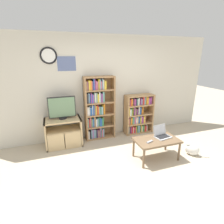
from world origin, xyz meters
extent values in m
plane|color=#BCAD93|center=(0.00, 0.00, 0.00)|extent=(18.00, 18.00, 0.00)
cube|color=beige|center=(0.00, 1.97, 1.30)|extent=(6.04, 0.06, 2.60)
torus|color=black|center=(-1.28, 1.93, 2.10)|extent=(0.37, 0.04, 0.37)
cylinder|color=white|center=(-1.28, 1.93, 2.10)|extent=(0.30, 0.02, 0.30)
cube|color=silver|center=(-0.90, 1.94, 1.92)|extent=(0.46, 0.01, 0.36)
cube|color=slate|center=(-0.90, 1.93, 1.92)|extent=(0.42, 0.02, 0.32)
cube|color=tan|center=(-1.52, 1.67, 0.34)|extent=(0.04, 0.49, 0.68)
cube|color=tan|center=(-0.72, 1.67, 0.34)|extent=(0.04, 0.49, 0.68)
cube|color=tan|center=(-1.12, 1.67, 0.66)|extent=(0.84, 0.49, 0.04)
cube|color=tan|center=(-1.12, 1.67, 0.02)|extent=(0.84, 0.49, 0.04)
cube|color=tan|center=(-1.12, 1.67, 0.41)|extent=(0.76, 0.46, 0.04)
cube|color=tan|center=(-1.31, 1.44, 0.22)|extent=(0.37, 0.02, 0.37)
cube|color=tan|center=(-0.93, 1.44, 0.22)|extent=(0.37, 0.02, 0.37)
cylinder|color=black|center=(-1.10, 1.69, 0.70)|extent=(0.18, 0.18, 0.04)
cube|color=black|center=(-1.10, 1.69, 0.96)|extent=(0.62, 0.05, 0.49)
cube|color=slate|center=(-1.10, 1.67, 0.96)|extent=(0.58, 0.01, 0.45)
cube|color=#9E754C|center=(-0.54, 1.79, 0.81)|extent=(0.04, 0.27, 1.63)
cube|color=#9E754C|center=(0.19, 1.79, 0.81)|extent=(0.04, 0.27, 1.63)
cube|color=#9E754C|center=(-0.18, 1.91, 0.81)|extent=(0.76, 0.02, 1.63)
cube|color=#9E754C|center=(-0.18, 1.79, 0.02)|extent=(0.69, 0.24, 0.04)
cube|color=#9E754C|center=(-0.18, 1.79, 0.34)|extent=(0.69, 0.24, 0.04)
cube|color=#9E754C|center=(-0.18, 1.79, 0.65)|extent=(0.69, 0.24, 0.04)
cube|color=#9E754C|center=(-0.18, 1.79, 0.97)|extent=(0.69, 0.24, 0.04)
cube|color=#9E754C|center=(-0.18, 1.79, 1.29)|extent=(0.69, 0.24, 0.04)
cube|color=#9E754C|center=(-0.18, 1.79, 1.61)|extent=(0.69, 0.24, 0.04)
cube|color=white|center=(-0.50, 1.79, 0.14)|extent=(0.03, 0.21, 0.21)
cube|color=#232328|center=(-0.46, 1.80, 0.14)|extent=(0.04, 0.18, 0.21)
cube|color=#759EB7|center=(-0.42, 1.79, 0.16)|extent=(0.03, 0.21, 0.25)
cube|color=#9E4293|center=(-0.39, 1.79, 0.17)|extent=(0.02, 0.20, 0.26)
cube|color=#759EB7|center=(-0.36, 1.80, 0.15)|extent=(0.03, 0.18, 0.24)
cube|color=#759EB7|center=(-0.32, 1.80, 0.15)|extent=(0.04, 0.17, 0.23)
cube|color=#232328|center=(-0.28, 1.79, 0.15)|extent=(0.02, 0.20, 0.23)
cube|color=#9E4293|center=(-0.26, 1.80, 0.15)|extent=(0.02, 0.19, 0.22)
cube|color=#93704C|center=(-0.23, 1.80, 0.14)|extent=(0.04, 0.18, 0.20)
cube|color=#9E4293|center=(-0.20, 1.80, 0.17)|extent=(0.02, 0.18, 0.26)
cube|color=#5B9389|center=(-0.17, 1.80, 0.17)|extent=(0.03, 0.17, 0.27)
cube|color=#B75B70|center=(-0.14, 1.79, 0.14)|extent=(0.03, 0.21, 0.21)
cube|color=#759EB7|center=(-0.10, 1.80, 0.15)|extent=(0.04, 0.17, 0.23)
cube|color=#5B9389|center=(-0.50, 1.79, 0.48)|extent=(0.03, 0.21, 0.25)
cube|color=red|center=(-0.47, 1.80, 0.46)|extent=(0.03, 0.17, 0.22)
cube|color=#B75B70|center=(-0.44, 1.80, 0.48)|extent=(0.02, 0.19, 0.26)
cube|color=#93704C|center=(-0.41, 1.80, 0.47)|extent=(0.02, 0.17, 0.23)
cube|color=#5B9389|center=(-0.39, 1.80, 0.47)|extent=(0.02, 0.19, 0.23)
cube|color=#2856A8|center=(-0.36, 1.80, 0.47)|extent=(0.02, 0.19, 0.23)
cube|color=#93704C|center=(-0.32, 1.80, 0.49)|extent=(0.04, 0.18, 0.27)
cube|color=white|center=(-0.29, 1.79, 0.45)|extent=(0.03, 0.20, 0.20)
cube|color=#759EB7|center=(-0.25, 1.79, 0.46)|extent=(0.03, 0.20, 0.21)
cube|color=#388947|center=(-0.22, 1.80, 0.47)|extent=(0.03, 0.17, 0.24)
cube|color=#2856A8|center=(-0.19, 1.80, 0.47)|extent=(0.03, 0.19, 0.23)
cube|color=#2856A8|center=(-0.16, 1.79, 0.46)|extent=(0.03, 0.20, 0.21)
cube|color=#388947|center=(-0.12, 1.79, 0.46)|extent=(0.04, 0.21, 0.22)
cube|color=white|center=(-0.50, 1.79, 0.78)|extent=(0.03, 0.20, 0.22)
cube|color=white|center=(-0.47, 1.80, 0.78)|extent=(0.03, 0.18, 0.21)
cube|color=#759EB7|center=(-0.44, 1.80, 0.80)|extent=(0.02, 0.18, 0.25)
cube|color=#2856A8|center=(-0.41, 1.80, 0.78)|extent=(0.04, 0.20, 0.21)
cube|color=white|center=(-0.38, 1.80, 0.80)|extent=(0.02, 0.18, 0.26)
cube|color=#2856A8|center=(-0.35, 1.79, 0.80)|extent=(0.03, 0.20, 0.25)
cube|color=#93704C|center=(-0.31, 1.80, 0.80)|extent=(0.03, 0.19, 0.26)
cube|color=gold|center=(-0.28, 1.80, 0.79)|extent=(0.03, 0.19, 0.23)
cube|color=red|center=(-0.25, 1.79, 0.80)|extent=(0.03, 0.20, 0.25)
cube|color=orange|center=(-0.22, 1.80, 0.77)|extent=(0.02, 0.18, 0.20)
cube|color=#759EB7|center=(-0.19, 1.80, 0.78)|extent=(0.03, 0.20, 0.21)
cube|color=#388947|center=(-0.17, 1.79, 0.77)|extent=(0.02, 0.21, 0.20)
cube|color=#759EB7|center=(-0.14, 1.79, 0.77)|extent=(0.04, 0.21, 0.20)
cube|color=gold|center=(-0.10, 1.80, 0.79)|extent=(0.02, 0.17, 0.24)
cube|color=orange|center=(-0.07, 1.79, 0.81)|extent=(0.03, 0.20, 0.27)
cube|color=#232328|center=(-0.49, 1.79, 1.11)|extent=(0.04, 0.21, 0.23)
cube|color=#759EB7|center=(-0.45, 1.80, 1.11)|extent=(0.04, 0.17, 0.24)
cube|color=#2856A8|center=(-0.42, 1.80, 1.10)|extent=(0.02, 0.17, 0.22)
cube|color=#9E4293|center=(-0.40, 1.79, 1.11)|extent=(0.02, 0.21, 0.25)
cube|color=#2856A8|center=(-0.38, 1.79, 1.10)|extent=(0.02, 0.21, 0.23)
cube|color=#9E4293|center=(-0.35, 1.79, 1.09)|extent=(0.03, 0.20, 0.21)
cube|color=#5B9389|center=(-0.32, 1.80, 1.11)|extent=(0.02, 0.19, 0.25)
cube|color=white|center=(-0.29, 1.80, 1.11)|extent=(0.03, 0.19, 0.25)
cube|color=#5B9389|center=(-0.26, 1.79, 1.11)|extent=(0.02, 0.21, 0.25)
cube|color=gold|center=(-0.23, 1.80, 1.09)|extent=(0.04, 0.19, 0.21)
cube|color=white|center=(-0.19, 1.79, 1.12)|extent=(0.03, 0.20, 0.27)
cube|color=#759EB7|center=(-0.16, 1.80, 1.10)|extent=(0.02, 0.18, 0.22)
cube|color=#9E4293|center=(-0.13, 1.79, 1.10)|extent=(0.02, 0.21, 0.22)
cube|color=#5B9389|center=(-0.09, 1.79, 1.12)|extent=(0.04, 0.22, 0.26)
cube|color=#93704C|center=(-0.50, 1.80, 1.41)|extent=(0.04, 0.18, 0.21)
cube|color=#9E4293|center=(-0.47, 1.80, 1.41)|extent=(0.02, 0.18, 0.21)
cube|color=gold|center=(-0.44, 1.79, 1.42)|extent=(0.04, 0.20, 0.23)
cube|color=orange|center=(-0.40, 1.79, 1.42)|extent=(0.03, 0.20, 0.23)
cube|color=#B75B70|center=(-0.36, 1.80, 1.41)|extent=(0.04, 0.17, 0.21)
cube|color=#2856A8|center=(-0.32, 1.79, 1.44)|extent=(0.02, 0.21, 0.26)
cube|color=#9E4293|center=(-0.30, 1.80, 1.44)|extent=(0.03, 0.18, 0.27)
cube|color=#B75B70|center=(-0.27, 1.80, 1.42)|extent=(0.02, 0.19, 0.22)
cube|color=#B75B70|center=(-0.24, 1.80, 1.41)|extent=(0.03, 0.18, 0.20)
cube|color=gold|center=(-0.20, 1.80, 1.43)|extent=(0.03, 0.18, 0.25)
cube|color=#759EB7|center=(-0.17, 1.79, 1.43)|extent=(0.02, 0.22, 0.25)
cube|color=#B75B70|center=(-0.14, 1.80, 1.41)|extent=(0.04, 0.18, 0.20)
cube|color=#759EB7|center=(-0.11, 1.79, 1.44)|extent=(0.02, 0.20, 0.27)
cube|color=white|center=(-0.08, 1.80, 1.42)|extent=(0.03, 0.18, 0.23)
cube|color=gold|center=(-0.04, 1.79, 1.41)|extent=(0.04, 0.21, 0.21)
cube|color=tan|center=(0.56, 1.77, 0.55)|extent=(0.04, 0.31, 1.09)
cube|color=tan|center=(1.32, 1.77, 0.55)|extent=(0.04, 0.31, 1.09)
cube|color=tan|center=(0.94, 1.91, 0.55)|extent=(0.79, 0.02, 1.09)
cube|color=tan|center=(0.94, 1.77, 0.02)|extent=(0.72, 0.28, 0.04)
cube|color=tan|center=(0.94, 1.77, 0.28)|extent=(0.72, 0.28, 0.04)
cube|color=tan|center=(0.94, 1.77, 0.55)|extent=(0.72, 0.28, 0.04)
cube|color=tan|center=(0.94, 1.77, 0.81)|extent=(0.72, 0.28, 0.04)
cube|color=tan|center=(0.94, 1.77, 1.08)|extent=(0.72, 0.28, 0.04)
cube|color=#759EB7|center=(0.60, 1.78, 0.14)|extent=(0.04, 0.23, 0.22)
cube|color=#93704C|center=(0.64, 1.79, 0.12)|extent=(0.04, 0.19, 0.18)
cube|color=#9E4293|center=(0.68, 1.78, 0.13)|extent=(0.02, 0.23, 0.19)
cube|color=red|center=(0.71, 1.77, 0.14)|extent=(0.04, 0.25, 0.20)
cube|color=white|center=(0.75, 1.78, 0.12)|extent=(0.03, 0.23, 0.18)
cube|color=red|center=(0.78, 1.78, 0.12)|extent=(0.04, 0.23, 0.17)
cube|color=#9E4293|center=(0.81, 1.78, 0.12)|extent=(0.02, 0.23, 0.16)
cube|color=gold|center=(0.83, 1.77, 0.14)|extent=(0.02, 0.25, 0.20)
cube|color=#5B9389|center=(0.85, 1.79, 0.13)|extent=(0.02, 0.20, 0.19)
cube|color=#5B9389|center=(0.89, 1.77, 0.14)|extent=(0.04, 0.25, 0.21)
cube|color=#759EB7|center=(0.93, 1.77, 0.14)|extent=(0.03, 0.25, 0.20)
cube|color=#232328|center=(0.96, 1.78, 0.14)|extent=(0.03, 0.20, 0.22)
cube|color=gold|center=(0.99, 1.77, 0.14)|extent=(0.02, 0.24, 0.21)
cube|color=white|center=(1.03, 1.78, 0.12)|extent=(0.04, 0.21, 0.16)
cube|color=#388947|center=(1.07, 1.78, 0.13)|extent=(0.03, 0.21, 0.19)
cube|color=#93704C|center=(1.09, 1.78, 0.12)|extent=(0.02, 0.23, 0.18)
cube|color=red|center=(1.13, 1.77, 0.12)|extent=(0.04, 0.25, 0.17)
cube|color=white|center=(1.17, 1.78, 0.12)|extent=(0.04, 0.21, 0.18)
cube|color=orange|center=(0.60, 1.78, 0.38)|extent=(0.03, 0.22, 0.16)
cube|color=#B75B70|center=(0.63, 1.78, 0.39)|extent=(0.02, 0.21, 0.19)
cube|color=#5B9389|center=(0.65, 1.79, 0.39)|extent=(0.02, 0.20, 0.18)
cube|color=orange|center=(0.68, 1.78, 0.40)|extent=(0.04, 0.23, 0.19)
cube|color=#388947|center=(0.72, 1.78, 0.39)|extent=(0.03, 0.21, 0.18)
cube|color=#759EB7|center=(0.76, 1.78, 0.40)|extent=(0.03, 0.21, 0.21)
cube|color=#B75B70|center=(0.80, 1.78, 0.41)|extent=(0.04, 0.23, 0.22)
cube|color=white|center=(0.84, 1.78, 0.39)|extent=(0.03, 0.23, 0.19)
cube|color=orange|center=(0.87, 1.78, 0.38)|extent=(0.02, 0.20, 0.17)
cube|color=#759EB7|center=(0.90, 1.79, 0.41)|extent=(0.02, 0.20, 0.21)
cube|color=#2856A8|center=(0.93, 1.78, 0.39)|extent=(0.02, 0.21, 0.19)
cube|color=gold|center=(0.95, 1.78, 0.38)|extent=(0.02, 0.24, 0.17)
cube|color=white|center=(0.98, 1.78, 0.40)|extent=(0.03, 0.20, 0.20)
cube|color=#9E4293|center=(1.02, 1.78, 0.39)|extent=(0.04, 0.23, 0.19)
cube|color=gold|center=(1.07, 1.77, 0.40)|extent=(0.04, 0.25, 0.20)
cube|color=#9E4293|center=(1.10, 1.78, 0.39)|extent=(0.02, 0.22, 0.18)
cube|color=gold|center=(0.60, 1.77, 0.67)|extent=(0.03, 0.24, 0.22)
cube|color=white|center=(0.64, 1.77, 0.65)|extent=(0.04, 0.25, 0.18)
cube|color=#388947|center=(0.68, 1.78, 0.66)|extent=(0.04, 0.22, 0.19)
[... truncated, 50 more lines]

